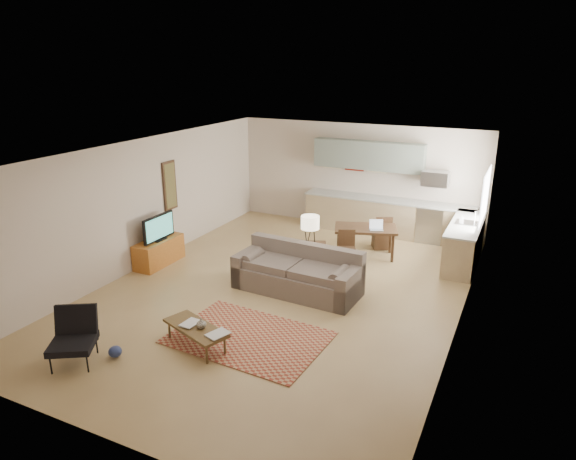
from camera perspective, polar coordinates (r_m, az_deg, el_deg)
The scene contains 25 objects.
room at distance 9.42m, azimuth -0.79°, elevation 0.63°, with size 9.00×9.00×9.00m.
kitchen_counter_back at distance 13.15m, azimuth 10.91°, elevation 1.44°, with size 4.26×0.64×0.92m, color tan, non-canonical shape.
kitchen_counter_right at distance 11.71m, azimuth 19.00°, elevation -1.39°, with size 0.64×2.26×0.92m, color tan, non-canonical shape.
kitchen_range at distance 12.94m, azimuth 15.61°, elevation 0.76°, with size 0.62×0.62×0.90m, color #A5A8AD.
kitchen_microwave at distance 12.68m, azimuth 16.05°, elevation 5.52°, with size 0.62×0.40×0.35m, color #A5A8AD.
upper_cabinets at distance 13.10m, azimuth 8.93°, elevation 8.21°, with size 2.80×0.34×0.70m, color slate.
window_right at distance 11.38m, azimuth 21.06°, elevation 3.57°, with size 0.02×1.40×1.05m, color white.
wall_art_left at distance 11.78m, azimuth -12.98°, elevation 4.82°, with size 0.06×0.42×1.10m, color olive, non-canonical shape.
triptych at distance 13.38m, azimuth 7.41°, elevation 7.62°, with size 1.70×0.04×0.50m, color beige, non-canonical shape.
rug at distance 8.40m, azimuth -4.41°, elevation -11.81°, with size 2.40×1.66×0.02m, color maroon.
sofa at distance 9.74m, azimuth 1.01°, elevation -4.50°, with size 2.50×1.09×0.87m, color brown, non-canonical shape.
coffee_table at distance 8.20m, azimuth -10.17°, elevation -11.55°, with size 1.15×0.46×0.35m, color #4E381D, non-canonical shape.
book_a at distance 8.26m, azimuth -11.42°, elevation -9.95°, with size 0.25×0.32×0.03m, color maroon.
book_b at distance 7.92m, azimuth -8.35°, elevation -11.07°, with size 0.34×0.39×0.03m, color navy.
vase at distance 8.03m, azimuth -9.62°, elevation -10.16°, with size 0.19×0.19×0.16m, color black.
armchair at distance 8.17m, azimuth -22.87°, elevation -11.09°, with size 0.70×0.70×0.80m, color black, non-canonical shape.
tv_credenza at distance 11.43m, azimuth -14.15°, elevation -2.37°, with size 0.46×1.21×0.56m, color #9C551D, non-canonical shape.
tv at distance 11.22m, azimuth -14.18°, elevation 0.25°, with size 0.09×0.93×0.56m, color black, non-canonical shape.
console_table at distance 10.31m, azimuth 2.41°, elevation -3.53°, with size 0.64×0.43×0.75m, color #382315, non-canonical shape.
table_lamp at distance 10.07m, azimuth 2.46°, elevation 0.04°, with size 0.37×0.37×0.60m, color beige, non-canonical shape.
dining_table at distance 11.62m, azimuth 8.55°, elevation -1.31°, with size 1.36×0.78×0.69m, color #382315, non-canonical shape.
dining_chair_near at distance 11.04m, azimuth 6.56°, elevation -2.07°, with size 0.37×0.38×0.77m, color #382315, non-canonical shape.
dining_chair_far at distance 12.18m, azimuth 10.38°, elevation -0.15°, with size 0.39×0.41×0.82m, color #382315, non-canonical shape.
laptop at distance 11.32m, azimuth 9.83°, elevation 0.51°, with size 0.29×0.22×0.22m, color #A5A8AD, non-canonical shape.
soap_bottle at distance 11.45m, azimuth 18.72°, elevation 1.14°, with size 0.09×0.10×0.19m, color beige.
Camera 1 is at (3.99, -8.03, 4.24)m, focal length 32.00 mm.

